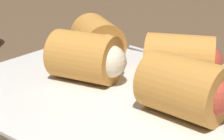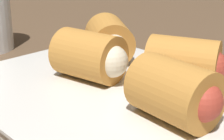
% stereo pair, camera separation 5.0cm
% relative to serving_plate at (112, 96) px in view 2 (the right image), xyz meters
% --- Properties ---
extents(table_surface, '(1.80, 1.40, 0.02)m').
position_rel_serving_plate_xyz_m(table_surface, '(0.01, 0.01, -0.02)').
color(table_surface, brown).
rests_on(table_surface, ground).
extents(serving_plate, '(0.30, 0.23, 0.01)m').
position_rel_serving_plate_xyz_m(serving_plate, '(0.00, 0.00, 0.00)').
color(serving_plate, silver).
rests_on(serving_plate, table_surface).
extents(roll_front_left, '(0.08, 0.07, 0.05)m').
position_rel_serving_plate_xyz_m(roll_front_left, '(-0.05, -0.06, 0.03)').
color(roll_front_left, '#C68438').
rests_on(roll_front_left, serving_plate).
extents(roll_front_right, '(0.08, 0.05, 0.05)m').
position_rel_serving_plate_xyz_m(roll_front_right, '(-0.08, 0.01, 0.03)').
color(roll_front_right, '#C68438').
rests_on(roll_front_right, serving_plate).
extents(roll_back_left, '(0.08, 0.06, 0.05)m').
position_rel_serving_plate_xyz_m(roll_back_left, '(0.03, -0.00, 0.03)').
color(roll_back_left, '#C68438').
rests_on(roll_back_left, serving_plate).
extents(roll_back_right, '(0.08, 0.08, 0.05)m').
position_rel_serving_plate_xyz_m(roll_back_right, '(0.06, -0.06, 0.03)').
color(roll_back_right, '#C68438').
rests_on(roll_back_right, serving_plate).
extents(spoon, '(0.15, 0.03, 0.01)m').
position_rel_serving_plate_xyz_m(spoon, '(-0.03, -0.14, -0.00)').
color(spoon, silver).
rests_on(spoon, table_surface).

